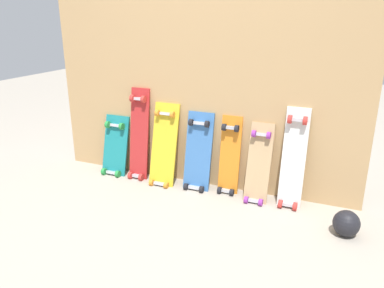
{
  "coord_description": "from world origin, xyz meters",
  "views": [
    {
      "loc": [
        1.12,
        -2.72,
        1.37
      ],
      "look_at": [
        0.0,
        -0.07,
        0.39
      ],
      "focal_mm": 35.29,
      "sensor_mm": 36.0,
      "label": 1
    }
  ],
  "objects_px": {
    "skateboard_red": "(139,138)",
    "skateboard_blue": "(198,155)",
    "skateboard_white": "(293,163)",
    "skateboard_yellow": "(164,149)",
    "skateboard_orange": "(229,159)",
    "rubber_ball": "(346,223)",
    "skateboard_teal": "(115,149)",
    "skateboard_natural": "(258,168)"
  },
  "relations": [
    {
      "from": "skateboard_blue",
      "to": "skateboard_white",
      "type": "bearing_deg",
      "value": -0.29
    },
    {
      "from": "skateboard_yellow",
      "to": "skateboard_white",
      "type": "height_order",
      "value": "skateboard_white"
    },
    {
      "from": "skateboard_natural",
      "to": "rubber_ball",
      "type": "bearing_deg",
      "value": -23.32
    },
    {
      "from": "skateboard_yellow",
      "to": "rubber_ball",
      "type": "xyz_separation_m",
      "value": [
        1.47,
        -0.29,
        -0.22
      ]
    },
    {
      "from": "skateboard_natural",
      "to": "skateboard_yellow",
      "type": "bearing_deg",
      "value": 179.98
    },
    {
      "from": "skateboard_natural",
      "to": "skateboard_orange",
      "type": "bearing_deg",
      "value": 170.09
    },
    {
      "from": "skateboard_red",
      "to": "skateboard_orange",
      "type": "height_order",
      "value": "skateboard_red"
    },
    {
      "from": "skateboard_yellow",
      "to": "skateboard_orange",
      "type": "height_order",
      "value": "skateboard_yellow"
    },
    {
      "from": "skateboard_red",
      "to": "skateboard_teal",
      "type": "bearing_deg",
      "value": -176.57
    },
    {
      "from": "skateboard_orange",
      "to": "skateboard_natural",
      "type": "relative_size",
      "value": 1.03
    },
    {
      "from": "skateboard_red",
      "to": "skateboard_yellow",
      "type": "xyz_separation_m",
      "value": [
        0.25,
        -0.03,
        -0.06
      ]
    },
    {
      "from": "skateboard_teal",
      "to": "skateboard_yellow",
      "type": "xyz_separation_m",
      "value": [
        0.5,
        -0.01,
        0.08
      ]
    },
    {
      "from": "skateboard_blue",
      "to": "skateboard_white",
      "type": "height_order",
      "value": "skateboard_white"
    },
    {
      "from": "skateboard_white",
      "to": "rubber_ball",
      "type": "height_order",
      "value": "skateboard_white"
    },
    {
      "from": "skateboard_teal",
      "to": "skateboard_red",
      "type": "height_order",
      "value": "skateboard_red"
    },
    {
      "from": "skateboard_yellow",
      "to": "skateboard_natural",
      "type": "height_order",
      "value": "skateboard_yellow"
    },
    {
      "from": "skateboard_yellow",
      "to": "rubber_ball",
      "type": "relative_size",
      "value": 4.33
    },
    {
      "from": "skateboard_blue",
      "to": "skateboard_yellow",
      "type": "bearing_deg",
      "value": -176.21
    },
    {
      "from": "skateboard_orange",
      "to": "skateboard_teal",
      "type": "bearing_deg",
      "value": -178.48
    },
    {
      "from": "skateboard_blue",
      "to": "skateboard_orange",
      "type": "height_order",
      "value": "skateboard_blue"
    },
    {
      "from": "skateboard_teal",
      "to": "skateboard_blue",
      "type": "height_order",
      "value": "skateboard_blue"
    },
    {
      "from": "skateboard_natural",
      "to": "skateboard_white",
      "type": "height_order",
      "value": "skateboard_white"
    },
    {
      "from": "skateboard_teal",
      "to": "skateboard_white",
      "type": "xyz_separation_m",
      "value": [
        1.57,
        0.0,
        0.11
      ]
    },
    {
      "from": "skateboard_red",
      "to": "skateboard_natural",
      "type": "relative_size",
      "value": 1.27
    },
    {
      "from": "skateboard_yellow",
      "to": "skateboard_blue",
      "type": "relative_size",
      "value": 1.07
    },
    {
      "from": "rubber_ball",
      "to": "skateboard_teal",
      "type": "bearing_deg",
      "value": 171.37
    },
    {
      "from": "skateboard_teal",
      "to": "skateboard_white",
      "type": "distance_m",
      "value": 1.57
    },
    {
      "from": "skateboard_yellow",
      "to": "rubber_ball",
      "type": "height_order",
      "value": "skateboard_yellow"
    },
    {
      "from": "rubber_ball",
      "to": "skateboard_blue",
      "type": "bearing_deg",
      "value": 165.36
    },
    {
      "from": "skateboard_natural",
      "to": "rubber_ball",
      "type": "relative_size",
      "value": 3.87
    },
    {
      "from": "skateboard_orange",
      "to": "skateboard_white",
      "type": "height_order",
      "value": "skateboard_white"
    },
    {
      "from": "skateboard_blue",
      "to": "skateboard_white",
      "type": "relative_size",
      "value": 0.87
    },
    {
      "from": "skateboard_teal",
      "to": "skateboard_orange",
      "type": "distance_m",
      "value": 1.07
    },
    {
      "from": "skateboard_blue",
      "to": "skateboard_natural",
      "type": "xyz_separation_m",
      "value": [
        0.51,
        -0.02,
        -0.02
      ]
    },
    {
      "from": "skateboard_yellow",
      "to": "skateboard_orange",
      "type": "distance_m",
      "value": 0.57
    },
    {
      "from": "skateboard_teal",
      "to": "skateboard_natural",
      "type": "bearing_deg",
      "value": -0.64
    },
    {
      "from": "skateboard_yellow",
      "to": "rubber_ball",
      "type": "bearing_deg",
      "value": -10.96
    },
    {
      "from": "skateboard_orange",
      "to": "skateboard_blue",
      "type": "bearing_deg",
      "value": -175.02
    },
    {
      "from": "skateboard_teal",
      "to": "rubber_ball",
      "type": "xyz_separation_m",
      "value": [
        1.97,
        -0.3,
        -0.14
      ]
    },
    {
      "from": "skateboard_red",
      "to": "skateboard_yellow",
      "type": "relative_size",
      "value": 1.13
    },
    {
      "from": "skateboard_yellow",
      "to": "skateboard_blue",
      "type": "xyz_separation_m",
      "value": [
        0.3,
        0.02,
        -0.02
      ]
    },
    {
      "from": "skateboard_red",
      "to": "skateboard_blue",
      "type": "height_order",
      "value": "skateboard_red"
    }
  ]
}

